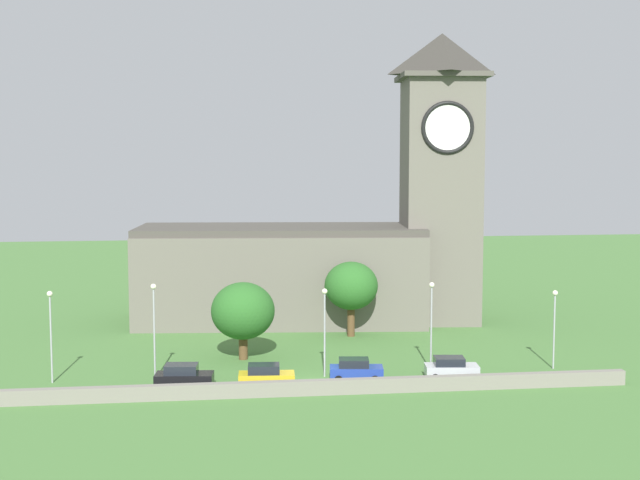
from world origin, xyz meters
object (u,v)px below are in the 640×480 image
(car_black, at_px, (183,377))
(streetlamp_east_end, at_px, (555,316))
(streetlamp_west_end, at_px, (51,322))
(streetlamp_east_mid, at_px, (431,312))
(car_yellow, at_px, (266,376))
(car_silver, at_px, (451,368))
(streetlamp_central, at_px, (325,318))
(church, at_px, (335,241))
(car_blue, at_px, (356,370))
(streetlamp_west_mid, at_px, (154,317))
(tree_riverside_west, at_px, (351,286))
(tree_riverside_east, at_px, (243,311))

(car_black, xyz_separation_m, streetlamp_east_end, (29.82, 2.46, 3.43))
(streetlamp_west_end, bearing_deg, streetlamp_east_mid, 0.08)
(streetlamp_east_mid, bearing_deg, car_yellow, -164.92)
(car_yellow, height_order, streetlamp_west_end, streetlamp_west_end)
(car_silver, relative_size, streetlamp_central, 0.61)
(church, distance_m, streetlamp_east_mid, 22.71)
(car_blue, distance_m, streetlamp_central, 4.67)
(streetlamp_west_mid, bearing_deg, car_black, -52.16)
(streetlamp_west_end, relative_size, streetlamp_east_end, 1.10)
(car_yellow, xyz_separation_m, streetlamp_east_end, (23.70, 3.04, 3.45))
(car_blue, relative_size, car_silver, 1.00)
(car_silver, distance_m, streetlamp_central, 10.60)
(streetlamp_west_end, distance_m, streetlamp_east_mid, 29.76)
(car_blue, height_order, streetlamp_east_mid, streetlamp_east_mid)
(streetlamp_west_mid, relative_size, streetlamp_east_mid, 1.04)
(car_blue, xyz_separation_m, tree_riverside_west, (2.32, 16.46, 3.99))
(church, relative_size, tree_riverside_east, 5.51)
(church, height_order, streetlamp_east_end, church)
(car_yellow, distance_m, streetlamp_west_end, 17.00)
(tree_riverside_west, bearing_deg, streetlamp_central, -106.92)
(car_black, height_order, car_yellow, car_black)
(streetlamp_west_end, bearing_deg, streetlamp_central, -2.02)
(streetlamp_west_mid, bearing_deg, car_blue, -7.97)
(car_blue, relative_size, streetlamp_central, 0.61)
(car_silver, relative_size, streetlamp_west_mid, 0.57)
(car_yellow, height_order, tree_riverside_west, tree_riverside_west)
(car_black, xyz_separation_m, streetlamp_west_mid, (-2.27, 2.92, 4.04))
(car_blue, height_order, streetlamp_west_end, streetlamp_west_end)
(church, bearing_deg, streetlamp_east_end, -56.77)
(tree_riverside_west, bearing_deg, car_yellow, -117.73)
(streetlamp_west_end, xyz_separation_m, tree_riverside_west, (25.52, 14.18, 0.12))
(streetlamp_west_mid, bearing_deg, car_silver, -6.35)
(tree_riverside_east, bearing_deg, car_silver, -28.52)
(streetlamp_east_mid, bearing_deg, tree_riverside_west, 106.70)
(car_blue, bearing_deg, car_silver, -2.96)
(car_silver, relative_size, tree_riverside_east, 0.65)
(car_yellow, height_order, streetlamp_central, streetlamp_central)
(car_black, bearing_deg, streetlamp_central, 11.89)
(car_yellow, distance_m, streetlamp_central, 6.76)
(car_black, xyz_separation_m, streetlamp_west_end, (-10.05, 3.04, 3.80))
(streetlamp_central, bearing_deg, car_silver, -11.23)
(church, height_order, streetlamp_central, church)
(tree_riverside_west, bearing_deg, car_silver, -72.97)
(church, xyz_separation_m, streetlamp_east_mid, (4.67, -21.92, -3.67))
(streetlamp_west_mid, height_order, streetlamp_east_end, streetlamp_west_mid)
(streetlamp_west_mid, distance_m, streetlamp_east_mid, 21.99)
(church, height_order, streetlamp_west_end, church)
(car_silver, distance_m, streetlamp_east_end, 10.05)
(car_blue, xyz_separation_m, streetlamp_west_mid, (-15.43, 2.16, 4.11))
(church, relative_size, car_silver, 8.48)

